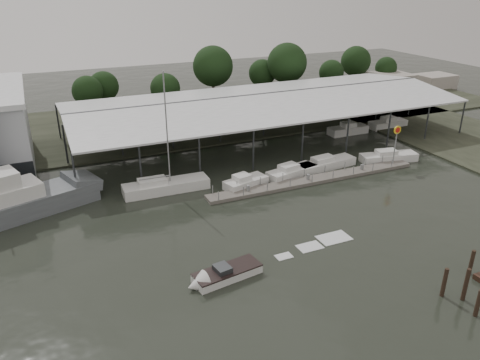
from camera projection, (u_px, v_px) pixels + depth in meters
name	position (u px, v px, depth m)	size (l,w,h in m)	color
ground	(235.00, 247.00, 43.16)	(200.00, 200.00, 0.00)	black
land_strip_far	(135.00, 125.00, 78.31)	(140.00, 30.00, 0.30)	#3E4231
covered_boat_shed	(264.00, 98.00, 70.53)	(58.24, 24.00, 6.96)	white
floating_dock	(315.00, 180.00, 57.06)	(28.00, 2.00, 1.40)	#615D55
shell_fuel_sign	(396.00, 138.00, 60.06)	(1.10, 0.18, 5.55)	gray
distant_commercial_buildings	(401.00, 82.00, 101.92)	(22.00, 8.00, 4.00)	gray
grey_trawler	(12.00, 203.00, 47.93)	(18.50, 9.87, 8.84)	#5B6064
white_sailboat	(165.00, 186.00, 54.17)	(9.98, 2.87, 14.03)	silver
speedboat_underway	(222.00, 275.00, 38.38)	(17.44, 4.51, 2.00)	silver
moored_cruiser_0	(245.00, 182.00, 55.29)	(5.66, 3.37, 1.70)	silver
moored_cruiser_1	(291.00, 172.00, 58.29)	(7.20, 3.65, 1.70)	silver
moored_cruiser_2	(326.00, 164.00, 60.80)	(8.62, 3.13, 1.70)	silver
moored_cruiser_3	(388.00, 157.00, 63.16)	(8.00, 3.74, 1.70)	silver
horizon_tree_line	(255.00, 70.00, 90.37)	(68.22, 11.07, 11.50)	#301D15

